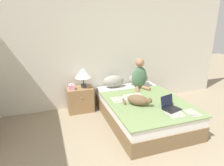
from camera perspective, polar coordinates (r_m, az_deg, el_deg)
name	(u,v)px	position (r m, az deg, el deg)	size (l,w,h in m)	color
wall_back	(105,50)	(4.52, -2.01, 9.36)	(6.10, 0.05, 2.55)	beige
bed	(143,110)	(4.03, 8.78, -7.63)	(1.43, 2.03, 0.47)	brown
pillow_near	(113,81)	(4.51, 0.43, 0.58)	(0.49, 0.25, 0.27)	gray
pillow_far	(139,78)	(4.75, 7.58, 1.33)	(0.49, 0.25, 0.27)	gray
person_sitting	(139,76)	(4.41, 7.85, 2.09)	(0.36, 0.35, 0.68)	#476B4C
cat_tabby	(138,100)	(3.62, 7.51, -4.87)	(0.44, 0.48, 0.19)	brown
laptop_open	(170,106)	(3.61, 16.28, -6.41)	(0.34, 0.32, 0.22)	black
nightstand	(80,99)	(4.42, -9.04, -4.67)	(0.55, 0.38, 0.54)	#937047
table_lamp	(83,73)	(4.24, -8.28, 2.77)	(0.34, 0.34, 0.43)	#38383D
tissue_box	(71,87)	(4.24, -11.53, -1.12)	(0.12, 0.12, 0.14)	#E09EB2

